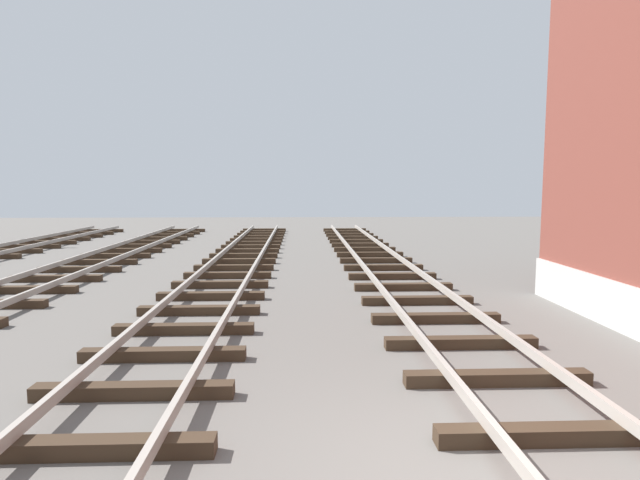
# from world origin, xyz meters

# --- Properties ---
(track_near_building) EXTENTS (2.50, 53.21, 0.32)m
(track_near_building) POSITION_xyz_m (1.16, 0.00, 0.13)
(track_near_building) COLOR #38281C
(track_near_building) RESTS_ON ground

